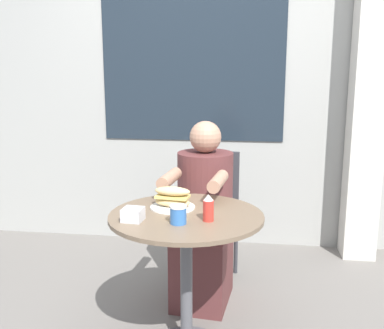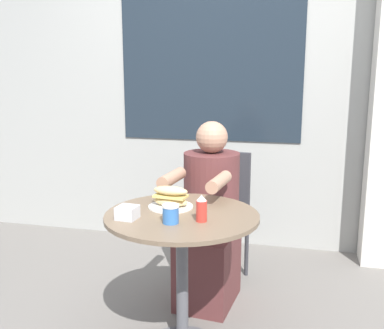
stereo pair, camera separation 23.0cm
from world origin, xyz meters
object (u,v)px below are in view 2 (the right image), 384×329
Objects in this scene: drink_cup at (171,214)px; condiment_bottle at (201,209)px; cafe_table at (182,252)px; diner_chair at (221,204)px; sandwich_on_plate at (171,198)px; seated_diner at (209,226)px.

condiment_bottle reaches higher than drink_cup.
drink_cup is at bearing -156.61° from condiment_bottle.
cafe_table is at bearing 143.54° from condiment_bottle.
cafe_table is 0.90m from diner_chair.
drink_cup is at bearing -73.75° from sandwich_on_plate.
diner_chair is at bearing 81.57° from sandwich_on_plate.
drink_cup is (0.07, -0.23, -0.00)m from sandwich_on_plate.
seated_diner reaches higher than cafe_table.
sandwich_on_plate is (-0.12, -0.81, 0.26)m from diner_chair.
sandwich_on_plate reaches higher than cafe_table.
cafe_table is 0.67× the size of seated_diner.
condiment_bottle is (0.20, -0.17, 0.01)m from sandwich_on_plate.
drink_cup is at bearing 92.79° from seated_diner.
cafe_table is at bearing -47.75° from sandwich_on_plate.
cafe_table is 5.97× the size of condiment_bottle.
diner_chair is at bearing 87.59° from cafe_table.
cafe_table is 0.56m from seated_diner.
seated_diner reaches higher than sandwich_on_plate.
cafe_table is 3.31× the size of sandwich_on_plate.
drink_cup is at bearing 93.13° from diner_chair.
diner_chair is at bearing 87.10° from drink_cup.
cafe_table is at bearing 93.62° from diner_chair.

